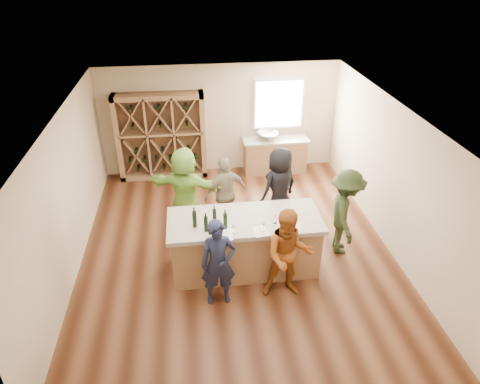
{
  "coord_description": "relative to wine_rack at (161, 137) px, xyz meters",
  "views": [
    {
      "loc": [
        -0.78,
        -6.82,
        5.26
      ],
      "look_at": [
        0.1,
        0.2,
        1.15
      ],
      "focal_mm": 32.0,
      "sensor_mm": 36.0,
      "label": 1
    }
  ],
  "objects": [
    {
      "name": "faucet",
      "position": [
        2.7,
        0.11,
        -0.03
      ],
      "size": [
        0.02,
        0.02,
        0.3
      ],
      "primitive_type": "cylinder",
      "color": "silver",
      "rests_on": "back_counter_top"
    },
    {
      "name": "person_near_right",
      "position": [
        2.2,
        -4.68,
        -0.26
      ],
      "size": [
        0.85,
        0.52,
        1.67
      ],
      "primitive_type": "imported",
      "rotation": [
        0.0,
        0.0,
        -0.09
      ],
      "color": "#994C19",
      "rests_on": "floor"
    },
    {
      "name": "person_far_right",
      "position": [
        2.5,
        -2.51,
        -0.22
      ],
      "size": [
        1.02,
        0.9,
        1.76
      ],
      "primitive_type": "imported",
      "rotation": [
        0.0,
        0.0,
        3.64
      ],
      "color": "black",
      "rests_on": "floor"
    },
    {
      "name": "ceiling",
      "position": [
        1.5,
        -3.27,
        1.75
      ],
      "size": [
        6.0,
        7.0,
        0.1
      ],
      "primitive_type": "cube",
      "color": "white",
      "rests_on": "ground"
    },
    {
      "name": "back_counter_top",
      "position": [
        2.9,
        -0.07,
        -0.21
      ],
      "size": [
        1.7,
        0.62,
        0.06
      ],
      "primitive_type": "cube",
      "color": "#A69C88",
      "rests_on": "back_counter_base"
    },
    {
      "name": "sink",
      "position": [
        2.7,
        -0.07,
        -0.09
      ],
      "size": [
        0.54,
        0.54,
        0.19
      ],
      "primitive_type": "imported",
      "color": "silver",
      "rests_on": "back_counter_top"
    },
    {
      "name": "floor",
      "position": [
        1.5,
        -3.27,
        -1.15
      ],
      "size": [
        6.0,
        7.0,
        0.1
      ],
      "primitive_type": "cube",
      "color": "#552F1B",
      "rests_on": "ground"
    },
    {
      "name": "person_far_mid",
      "position": [
        1.37,
        -2.48,
        -0.3
      ],
      "size": [
        1.05,
        0.79,
        1.6
      ],
      "primitive_type": "imported",
      "rotation": [
        0.0,
        0.0,
        3.51
      ],
      "color": "gray",
      "rests_on": "floor"
    },
    {
      "name": "tasting_menu_c",
      "position": [
        2.37,
        -4.23,
        -0.02
      ],
      "size": [
        0.27,
        0.33,
        0.0
      ],
      "primitive_type": "cube",
      "rotation": [
        0.0,
        0.0,
        -0.21
      ],
      "color": "white",
      "rests_on": "tasting_counter_top"
    },
    {
      "name": "wall_front",
      "position": [
        1.5,
        -6.82,
        0.3
      ],
      "size": [
        6.0,
        0.1,
        2.8
      ],
      "primitive_type": "cube",
      "color": "beige",
      "rests_on": "ground"
    },
    {
      "name": "tasting_counter_base",
      "position": [
        1.58,
        -3.89,
        -0.6
      ],
      "size": [
        2.6,
        1.0,
        1.0
      ],
      "primitive_type": "cube",
      "color": "#936A46",
      "rests_on": "floor"
    },
    {
      "name": "wine_bottle_c",
      "position": [
        1.05,
        -3.96,
        0.12
      ],
      "size": [
        0.09,
        0.09,
        0.27
      ],
      "primitive_type": "cylinder",
      "rotation": [
        0.0,
        0.0,
        0.41
      ],
      "color": "black",
      "rests_on": "tasting_counter_top"
    },
    {
      "name": "tasting_menu_a",
      "position": [
        1.23,
        -4.31,
        -0.02
      ],
      "size": [
        0.33,
        0.39,
        0.0
      ],
      "primitive_type": "cube",
      "rotation": [
        0.0,
        0.0,
        -0.28
      ],
      "color": "white",
      "rests_on": "tasting_counter_top"
    },
    {
      "name": "wine_glass_b",
      "position": [
        1.84,
        -4.33,
        0.08
      ],
      "size": [
        0.09,
        0.09,
        0.2
      ],
      "primitive_type": "cone",
      "rotation": [
        0.0,
        0.0,
        0.13
      ],
      "color": "white",
      "rests_on": "tasting_counter_top"
    },
    {
      "name": "wall_back",
      "position": [
        1.5,
        0.28,
        0.3
      ],
      "size": [
        6.0,
        0.1,
        2.8
      ],
      "primitive_type": "cube",
      "color": "beige",
      "rests_on": "ground"
    },
    {
      "name": "back_counter_base",
      "position": [
        2.9,
        -0.07,
        -0.67
      ],
      "size": [
        1.6,
        0.58,
        0.86
      ],
      "primitive_type": "cube",
      "color": "#936A46",
      "rests_on": "floor"
    },
    {
      "name": "wine_bottle_a",
      "position": [
        0.7,
        -4.03,
        0.13
      ],
      "size": [
        0.1,
        0.1,
        0.3
      ],
      "primitive_type": "cylinder",
      "rotation": [
        0.0,
        0.0,
        -0.35
      ],
      "color": "black",
      "rests_on": "tasting_counter_top"
    },
    {
      "name": "person_far_left",
      "position": [
        0.55,
        -2.42,
        -0.19
      ],
      "size": [
        1.8,
        1.11,
        1.83
      ],
      "primitive_type": "imported",
      "rotation": [
        0.0,
        0.0,
        2.82
      ],
      "color": "#8CC64C",
      "rests_on": "floor"
    },
    {
      "name": "tasting_menu_b",
      "position": [
        1.79,
        -4.3,
        -0.02
      ],
      "size": [
        0.27,
        0.34,
        0.0
      ],
      "primitive_type": "cube",
      "rotation": [
        0.0,
        0.0,
        0.12
      ],
      "color": "white",
      "rests_on": "tasting_counter_top"
    },
    {
      "name": "window_pane",
      "position": [
        3.0,
        0.17,
        0.65
      ],
      "size": [
        1.18,
        0.01,
        1.18
      ],
      "primitive_type": "cube",
      "color": "white",
      "rests_on": "wall_back"
    },
    {
      "name": "wall_right",
      "position": [
        4.55,
        -3.27,
        0.3
      ],
      "size": [
        0.1,
        7.0,
        2.8
      ],
      "primitive_type": "cube",
      "color": "beige",
      "rests_on": "ground"
    },
    {
      "name": "wall_left",
      "position": [
        -1.55,
        -3.27,
        0.3
      ],
      "size": [
        0.1,
        7.0,
        2.8
      ],
      "primitive_type": "cube",
      "color": "beige",
      "rests_on": "ground"
    },
    {
      "name": "wine_bottle_b",
      "position": [
        0.89,
        -4.18,
        0.12
      ],
      "size": [
        0.08,
        0.08,
        0.28
      ],
      "primitive_type": "cylinder",
      "rotation": [
        0.0,
        0.0,
        0.13
      ],
      "color": "black",
      "rests_on": "tasting_counter_top"
    },
    {
      "name": "person_server",
      "position": [
        3.54,
        -3.6,
        -0.23
      ],
      "size": [
        0.74,
        1.21,
        1.74
      ],
      "primitive_type": "imported",
      "rotation": [
        0.0,
        0.0,
        1.37
      ],
      "color": "#263319",
      "rests_on": "floor"
    },
    {
      "name": "wine_bottle_d",
      "position": [
        1.22,
        -4.14,
        0.12
      ],
      "size": [
        0.09,
        0.09,
        0.29
      ],
      "primitive_type": "cylinder",
      "rotation": [
        0.0,
        0.0,
        -0.23
      ],
      "color": "black",
      "rests_on": "tasting_counter_top"
    },
    {
      "name": "wine_glass_a",
      "position": [
        1.34,
        -4.33,
        0.07
      ],
      "size": [
        0.08,
        0.08,
        0.17
      ],
      "primitive_type": "cone",
      "rotation": [
        0.0,
        0.0,
        -0.22
      ],
      "color": "white",
      "rests_on": "tasting_counter_top"
    },
    {
      "name": "wine_rack",
      "position": [
        0.0,
        0.0,
        0.0
      ],
      "size": [
        2.2,
        0.45,
        2.2
      ],
      "primitive_type": "cube",
      "color": "#936A46",
      "rests_on": "floor"
    },
    {
      "name": "person_near_left",
      "position": [
        1.04,
        -4.7,
        -0.31
      ],
      "size": [
        0.6,
        0.46,
        1.59
      ],
      "primitive_type": "imported",
      "rotation": [
        0.0,
        0.0,
        0.06
      ],
      "color": "#191E38",
      "rests_on": "floor"
    },
    {
      "name": "window_frame",
      "position": [
        3.0,
        0.2,
        0.65
      ],
      "size": [
        1.3,
        0.06,
        1.3
      ],
      "primitive_type": "cube",
      "color": "white",
      "rests_on": "wall_back"
    },
    {
      "name": "wine_glass_d",
      "position": [
        2.08,
        -4.09,
        0.07
      ],
      "size": [
        0.09,
        0.09,
        0.17
      ],
      "primitive_type": "cone",
      "rotation": [
        0.0,
        0.0,
        -0.37
      ],
      "color": "white",
      "rests_on": "tasting_counter_top"
    },
    {
      "name": "wine_glass_c",
      "position": [
        2.33,
        -4.36,
        0.08
      ],
      "size": [
        0.08,
        0.08,
        0.19
      ],
      "primitive_type": "cone",
      "rotation": [
        0.0,
        0.0,
        0.13
      ],
      "color": "white",
      "rests_on": "tasting_counter_top"
    },
    {
      "name": "tasting_counter_top",
      "position": [
        1.58,
        -3.89,
        -0.06
      ],
      "size": [
        2.72,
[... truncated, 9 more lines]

